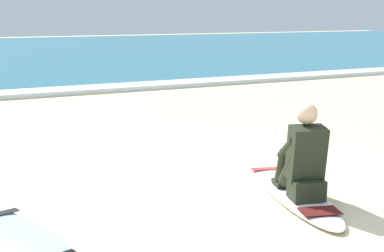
{
  "coord_description": "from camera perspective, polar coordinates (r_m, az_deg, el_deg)",
  "views": [
    {
      "loc": [
        -2.27,
        -4.23,
        1.88
      ],
      "look_at": [
        0.57,
        1.48,
        0.55
      ],
      "focal_mm": 51.35,
      "sensor_mm": 36.0,
      "label": 1
    }
  ],
  "objects": [
    {
      "name": "surfboard_spare_near",
      "position": [
        4.86,
        -17.41,
        -11.11
      ],
      "size": [
        1.03,
        2.13,
        0.08
      ],
      "color": "#9ED1E5",
      "rests_on": "ground"
    },
    {
      "name": "breaking_foam",
      "position": [
        13.14,
        -16.28,
        3.31
      ],
      "size": [
        80.0,
        0.9,
        0.11
      ],
      "primitive_type": "cube",
      "color": "white",
      "rests_on": "ground"
    },
    {
      "name": "ground_plane",
      "position": [
        5.15,
        1.68,
        -9.62
      ],
      "size": [
        80.0,
        80.0,
        0.0
      ],
      "primitive_type": "plane",
      "color": "beige"
    },
    {
      "name": "surfer_seated",
      "position": [
        5.56,
        11.45,
        -3.51
      ],
      "size": [
        0.52,
        0.76,
        0.95
      ],
      "color": "black",
      "rests_on": "surfboard_main"
    },
    {
      "name": "surfboard_main",
      "position": [
        5.95,
        10.21,
        -6.48
      ],
      "size": [
        1.16,
        2.44,
        0.08
      ],
      "color": "white",
      "rests_on": "ground"
    }
  ]
}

